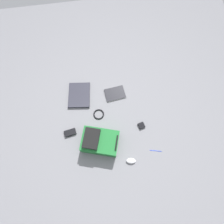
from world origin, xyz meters
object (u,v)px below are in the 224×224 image
at_px(cable_coil, 99,114).
at_px(book_red, 115,94).
at_px(laptop, 79,95).
at_px(power_brick, 70,133).
at_px(backpack, 99,141).
at_px(pen_black, 156,151).
at_px(earbud_pouch, 141,126).
at_px(computer_mouse, 131,161).

bearing_deg(cable_coil, book_red, 135.84).
height_order(laptop, power_brick, laptop).
xyz_separation_m(laptop, book_red, (0.04, 0.47, -0.01)).
bearing_deg(backpack, pen_black, 73.33).
height_order(backpack, book_red, backpack).
bearing_deg(book_red, power_brick, -54.70).
bearing_deg(earbud_pouch, backpack, -75.81).
height_order(book_red, earbud_pouch, earbud_pouch).
height_order(book_red, pen_black, book_red).
bearing_deg(earbud_pouch, cable_coil, -114.29).
distance_m(backpack, computer_mouse, 0.43).
xyz_separation_m(computer_mouse, pen_black, (-0.07, 0.31, -0.01)).
bearing_deg(cable_coil, power_brick, -63.65).
bearing_deg(earbud_pouch, laptop, -126.07).
xyz_separation_m(laptop, computer_mouse, (0.92, 0.52, 0.00)).
relative_size(book_red, cable_coil, 2.03).
height_order(backpack, power_brick, backpack).
relative_size(computer_mouse, earbud_pouch, 1.50).
xyz_separation_m(book_red, pen_black, (0.81, 0.36, -0.00)).
bearing_deg(laptop, power_brick, -17.71).
bearing_deg(computer_mouse, cable_coil, -144.11).
bearing_deg(computer_mouse, power_brick, -112.81).
bearing_deg(pen_black, earbud_pouch, -161.94).
xyz_separation_m(book_red, earbud_pouch, (0.48, 0.25, 0.01)).
height_order(laptop, cable_coil, laptop).
bearing_deg(backpack, book_red, 155.69).
relative_size(pen_black, earbud_pouch, 1.92).
height_order(computer_mouse, pen_black, computer_mouse).
bearing_deg(earbud_pouch, book_red, -152.04).
distance_m(laptop, earbud_pouch, 0.89).
height_order(backpack, earbud_pouch, backpack).
xyz_separation_m(computer_mouse, cable_coil, (-0.62, -0.30, -0.01)).
xyz_separation_m(book_red, power_brick, (0.44, -0.62, 0.01)).
height_order(book_red, cable_coil, same).
bearing_deg(computer_mouse, laptop, -140.35).
height_order(book_red, computer_mouse, computer_mouse).
relative_size(book_red, computer_mouse, 2.54).
relative_size(laptop, computer_mouse, 3.55).
distance_m(computer_mouse, power_brick, 0.80).
xyz_separation_m(cable_coil, power_brick, (0.18, -0.37, 0.01)).
height_order(laptop, pen_black, laptop).
relative_size(backpack, computer_mouse, 4.40).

